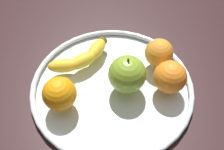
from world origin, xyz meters
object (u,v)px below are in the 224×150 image
(orange_front_left, at_px, (159,53))
(orange_back_left, at_px, (59,94))
(fruit_bowl, at_px, (112,86))
(banana, at_px, (82,57))
(orange_back_right, at_px, (170,77))
(apple, at_px, (127,74))

(orange_front_left, height_order, orange_back_left, orange_back_left)
(fruit_bowl, xyz_separation_m, orange_front_left, (0.11, -0.05, 0.04))
(fruit_bowl, distance_m, banana, 0.10)
(orange_back_right, bearing_deg, orange_back_left, 134.58)
(apple, bearing_deg, orange_front_left, -13.16)
(fruit_bowl, height_order, orange_back_left, orange_back_left)
(orange_back_left, bearing_deg, apple, -37.54)
(fruit_bowl, xyz_separation_m, apple, (0.01, -0.03, 0.05))
(fruit_bowl, height_order, orange_back_right, orange_back_right)
(banana, bearing_deg, apple, -70.45)
(apple, relative_size, orange_front_left, 1.36)
(apple, height_order, orange_back_right, apple)
(banana, distance_m, orange_back_left, 0.12)
(fruit_bowl, relative_size, orange_back_right, 5.18)
(fruit_bowl, height_order, banana, banana)
(fruit_bowl, bearing_deg, apple, -67.60)
(apple, distance_m, orange_back_right, 0.09)
(orange_front_left, xyz_separation_m, orange_back_left, (-0.22, 0.11, 0.00))
(orange_back_right, bearing_deg, fruit_bowl, 119.38)
(orange_back_left, bearing_deg, fruit_bowl, -29.54)
(fruit_bowl, bearing_deg, orange_back_right, -60.62)
(fruit_bowl, xyz_separation_m, orange_back_left, (-0.10, 0.06, 0.04))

